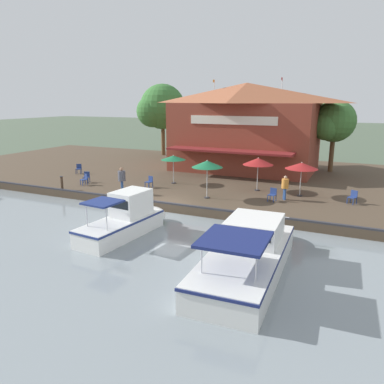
{
  "coord_description": "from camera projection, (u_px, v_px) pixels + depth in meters",
  "views": [
    {
      "loc": [
        19.88,
        10.95,
        6.98
      ],
      "look_at": [
        -1.0,
        1.34,
        1.3
      ],
      "focal_mm": 35.0,
      "sensor_mm": 36.0,
      "label": 1
    }
  ],
  "objects": [
    {
      "name": "cafe_chair_under_first_umbrella",
      "position": [
        273.0,
        194.0,
        24.1
      ],
      "size": [
        0.52,
        0.52,
        0.85
      ],
      "color": "navy",
      "rests_on": "quay_deck"
    },
    {
      "name": "cafe_chair_beside_entrance",
      "position": [
        86.0,
        176.0,
        29.6
      ],
      "size": [
        0.57,
        0.57,
        0.85
      ],
      "color": "navy",
      "rests_on": "quay_deck"
    },
    {
      "name": "motorboat_second_along",
      "position": [
        251.0,
        250.0,
        15.84
      ],
      "size": [
        9.07,
        3.09,
        2.2
      ],
      "color": "white",
      "rests_on": "river_water"
    },
    {
      "name": "patio_umbrella_mid_patio_right",
      "position": [
        207.0,
        164.0,
        24.43
      ],
      "size": [
        2.04,
        2.04,
        2.57
      ],
      "color": "#B7B7B7",
      "rests_on": "quay_deck"
    },
    {
      "name": "cafe_chair_back_row_seat",
      "position": [
        79.0,
        168.0,
        33.13
      ],
      "size": [
        0.59,
        0.59,
        0.85
      ],
      "color": "navy",
      "rests_on": "quay_deck"
    },
    {
      "name": "ground_plane",
      "position": [
        166.0,
        213.0,
        23.65
      ],
      "size": [
        220.0,
        220.0,
        0.0
      ],
      "primitive_type": "plane",
      "color": "#4C5B47"
    },
    {
      "name": "waterfront_restaurant",
      "position": [
        245.0,
        126.0,
        34.37
      ],
      "size": [
        9.51,
        13.15,
        8.27
      ],
      "color": "brown",
      "rests_on": "quay_deck"
    },
    {
      "name": "mooring_post",
      "position": [
        62.0,
        183.0,
        27.29
      ],
      "size": [
        0.22,
        0.22,
        0.98
      ],
      "color": "#473323",
      "rests_on": "quay_deck"
    },
    {
      "name": "patio_umbrella_mid_patio_left",
      "position": [
        173.0,
        158.0,
        28.89
      ],
      "size": [
        1.91,
        1.91,
        2.24
      ],
      "color": "#B7B7B7",
      "rests_on": "quay_deck"
    },
    {
      "name": "cafe_chair_far_corner_seat",
      "position": [
        353.0,
        196.0,
        23.49
      ],
      "size": [
        0.59,
        0.59,
        0.85
      ],
      "color": "navy",
      "rests_on": "quay_deck"
    },
    {
      "name": "cafe_chair_mid_patio",
      "position": [
        149.0,
        181.0,
        27.89
      ],
      "size": [
        0.55,
        0.55,
        0.85
      ],
      "color": "navy",
      "rests_on": "quay_deck"
    },
    {
      "name": "patio_umbrella_near_quay_edge",
      "position": [
        302.0,
        166.0,
        25.02
      ],
      "size": [
        2.17,
        2.17,
        2.34
      ],
      "color": "#B7B7B7",
      "rests_on": "quay_deck"
    },
    {
      "name": "quay_edge_fender",
      "position": [
        167.0,
        203.0,
        23.58
      ],
      "size": [
        0.2,
        50.4,
        0.1
      ],
      "primitive_type": "cube",
      "color": "#2D2D33",
      "rests_on": "quay_deck"
    },
    {
      "name": "tree_behind_restaurant",
      "position": [
        160.0,
        108.0,
        43.1
      ],
      "size": [
        5.42,
        5.16,
        8.19
      ],
      "color": "brown",
      "rests_on": "quay_deck"
    },
    {
      "name": "person_at_quay_edge",
      "position": [
        122.0,
        177.0,
        26.01
      ],
      "size": [
        0.52,
        0.52,
        1.82
      ],
      "color": "#2D5193",
      "rests_on": "quay_deck"
    },
    {
      "name": "patio_umbrella_back_row",
      "position": [
        258.0,
        161.0,
        26.56
      ],
      "size": [
        2.17,
        2.17,
        2.41
      ],
      "color": "#B7B7B7",
      "rests_on": "quay_deck"
    },
    {
      "name": "person_near_entrance",
      "position": [
        285.0,
        185.0,
        24.32
      ],
      "size": [
        0.45,
        0.45,
        1.6
      ],
      "color": "#2D5193",
      "rests_on": "quay_deck"
    },
    {
      "name": "quay_deck",
      "position": [
        225.0,
        177.0,
        33.28
      ],
      "size": [
        22.0,
        56.0,
        0.6
      ],
      "primitive_type": "cube",
      "color": "#4C3D2D",
      "rests_on": "ground"
    },
    {
      "name": "motorboat_fourth_along",
      "position": [
        129.0,
        219.0,
        19.79
      ],
      "size": [
        6.17,
        2.34,
        2.25
      ],
      "color": "white",
      "rests_on": "river_water"
    },
    {
      "name": "cafe_chair_facing_river",
      "position": [
        85.0,
        179.0,
        28.69
      ],
      "size": [
        0.58,
        0.58,
        0.85
      ],
      "color": "navy",
      "rests_on": "quay_deck"
    },
    {
      "name": "tree_upstream_bank",
      "position": [
        332.0,
        122.0,
        33.09
      ],
      "size": [
        3.91,
        3.72,
        6.41
      ],
      "color": "brown",
      "rests_on": "quay_deck"
    }
  ]
}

